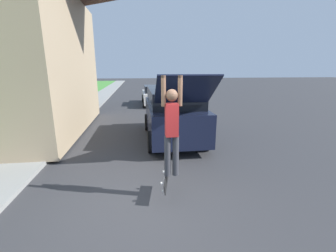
% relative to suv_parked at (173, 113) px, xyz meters
% --- Properties ---
extents(ground_plane, '(120.00, 120.00, 0.00)m').
position_rel_suv_parked_xyz_m(ground_plane, '(-1.26, -4.25, -1.03)').
color(ground_plane, '#333335').
extents(sidewalk, '(1.80, 80.00, 0.10)m').
position_rel_suv_parked_xyz_m(sidewalk, '(-4.86, 1.75, -0.98)').
color(sidewalk, gray).
rests_on(sidewalk, ground_plane).
extents(suv_parked, '(2.05, 5.11, 2.54)m').
position_rel_suv_parked_xyz_m(suv_parked, '(0.00, 0.00, 0.00)').
color(suv_parked, black).
rests_on(suv_parked, ground_plane).
extents(car_down_street, '(1.98, 4.11, 1.42)m').
position_rel_suv_parked_xyz_m(car_down_street, '(0.01, 8.68, -0.33)').
color(car_down_street, silver).
rests_on(car_down_street, ground_plane).
extents(skateboarder, '(0.41, 0.24, 2.04)m').
position_rel_suv_parked_xyz_m(skateboarder, '(-0.66, -4.09, 0.54)').
color(skateboarder, '#38383D').
rests_on(skateboarder, ground_plane).
extents(skateboard, '(0.24, 0.77, 0.24)m').
position_rel_suv_parked_xyz_m(skateboard, '(-0.78, -4.08, -0.65)').
color(skateboard, black).
rests_on(skateboard, ground_plane).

